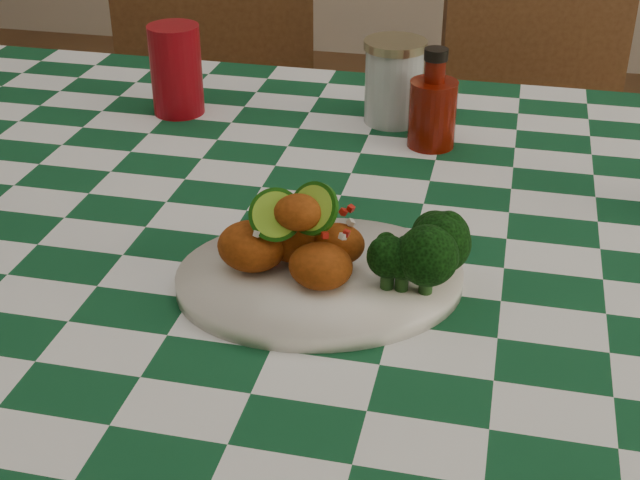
% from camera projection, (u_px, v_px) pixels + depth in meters
% --- Properties ---
extents(dining_table, '(1.66, 1.06, 0.79)m').
position_uv_depth(dining_table, '(328.00, 467.00, 1.24)').
color(dining_table, '#0F4424').
rests_on(dining_table, ground).
extents(plate, '(0.35, 0.31, 0.02)m').
position_uv_depth(plate, '(320.00, 279.00, 0.92)').
color(plate, white).
rests_on(plate, dining_table).
extents(fried_chicken_pile, '(0.13, 0.10, 0.09)m').
position_uv_depth(fried_chicken_pile, '(301.00, 233.00, 0.90)').
color(fried_chicken_pile, '#9D400F').
rests_on(fried_chicken_pile, plate).
extents(broccoli_side, '(0.09, 0.09, 0.07)m').
position_uv_depth(broccoli_side, '(417.00, 247.00, 0.89)').
color(broccoli_side, black).
rests_on(broccoli_side, plate).
extents(red_tumbler, '(0.09, 0.09, 0.13)m').
position_uv_depth(red_tumbler, '(176.00, 70.00, 1.31)').
color(red_tumbler, maroon).
rests_on(red_tumbler, dining_table).
extents(ketchup_bottle, '(0.09, 0.09, 0.14)m').
position_uv_depth(ketchup_bottle, '(433.00, 98.00, 1.20)').
color(ketchup_bottle, '#5F0E04').
rests_on(ketchup_bottle, dining_table).
extents(mason_jar, '(0.11, 0.11, 0.12)m').
position_uv_depth(mason_jar, '(394.00, 82.00, 1.28)').
color(mason_jar, '#B2BCBA').
rests_on(mason_jar, dining_table).
extents(wooden_chair_left, '(0.54, 0.56, 0.96)m').
position_uv_depth(wooden_chair_left, '(214.00, 165.00, 1.90)').
color(wooden_chair_left, '#472814').
rests_on(wooden_chair_left, ground).
extents(wooden_chair_right, '(0.48, 0.50, 0.84)m').
position_uv_depth(wooden_chair_right, '(541.00, 218.00, 1.82)').
color(wooden_chair_right, '#472814').
rests_on(wooden_chair_right, ground).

